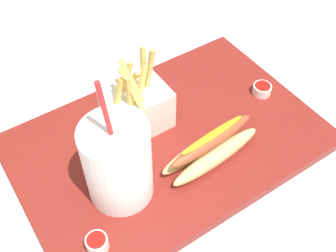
% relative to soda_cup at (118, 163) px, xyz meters
% --- Properties ---
extents(ground_plane, '(2.40, 2.40, 0.02)m').
position_rel_soda_cup_xyz_m(ground_plane, '(-0.11, -0.04, -0.10)').
color(ground_plane, silver).
extents(food_tray, '(0.49, 0.33, 0.02)m').
position_rel_soda_cup_xyz_m(food_tray, '(-0.11, -0.04, -0.08)').
color(food_tray, maroon).
rests_on(food_tray, ground_plane).
extents(soda_cup, '(0.10, 0.10, 0.22)m').
position_rel_soda_cup_xyz_m(soda_cup, '(0.00, 0.00, 0.00)').
color(soda_cup, white).
rests_on(soda_cup, food_tray).
extents(fries_basket, '(0.10, 0.08, 0.15)m').
position_rel_soda_cup_xyz_m(fries_basket, '(-0.09, -0.10, -0.03)').
color(fries_basket, white).
rests_on(fries_basket, food_tray).
extents(hot_dog_1, '(0.18, 0.07, 0.06)m').
position_rel_soda_cup_xyz_m(hot_dog_1, '(-0.15, 0.02, -0.04)').
color(hot_dog_1, '#DBB775').
rests_on(hot_dog_1, food_tray).
extents(ketchup_cup_1, '(0.03, 0.03, 0.02)m').
position_rel_soda_cup_xyz_m(ketchup_cup_1, '(-0.31, -0.04, -0.06)').
color(ketchup_cup_1, white).
rests_on(ketchup_cup_1, food_tray).
extents(ketchup_cup_2, '(0.03, 0.03, 0.02)m').
position_rel_soda_cup_xyz_m(ketchup_cup_2, '(0.07, 0.06, -0.05)').
color(ketchup_cup_2, white).
rests_on(ketchup_cup_2, food_tray).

